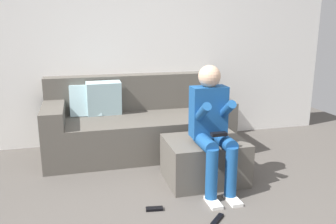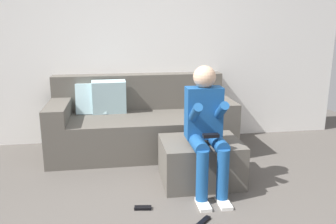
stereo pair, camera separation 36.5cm
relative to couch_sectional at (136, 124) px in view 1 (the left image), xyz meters
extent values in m
cube|color=white|center=(0.06, 0.46, 1.05)|extent=(5.38, 0.10, 2.78)
cube|color=#59544C|center=(0.01, -0.07, -0.11)|extent=(2.14, 0.96, 0.45)
cube|color=#59544C|center=(0.01, 0.30, 0.34)|extent=(2.14, 0.22, 0.45)
cube|color=#59544C|center=(-0.94, -0.07, 0.21)|extent=(0.24, 0.96, 0.19)
cube|color=#59544C|center=(0.97, -0.07, 0.21)|extent=(0.24, 0.96, 0.19)
cube|color=silver|center=(-0.57, 0.12, 0.30)|extent=(0.38, 0.19, 0.38)
cube|color=silver|center=(-0.36, 0.10, 0.31)|extent=(0.41, 0.22, 0.42)
cube|color=#59544C|center=(0.52, -1.01, -0.13)|extent=(0.76, 0.60, 0.42)
cube|color=#194C8C|center=(0.51, -1.09, 0.38)|extent=(0.33, 0.17, 0.48)
sphere|color=#D8AD8C|center=(0.51, -1.09, 0.72)|extent=(0.21, 0.21, 0.21)
cylinder|color=#194C8C|center=(0.42, -1.26, 0.15)|extent=(0.12, 0.35, 0.12)
cylinder|color=#194C8C|center=(0.42, -1.44, -0.08)|extent=(0.11, 0.11, 0.45)
cube|color=white|center=(0.42, -1.50, -0.32)|extent=(0.10, 0.22, 0.03)
cylinder|color=#194C8C|center=(0.40, -1.21, 0.40)|extent=(0.08, 0.34, 0.27)
cylinder|color=#194C8C|center=(0.61, -1.26, 0.15)|extent=(0.12, 0.35, 0.12)
cylinder|color=#194C8C|center=(0.61, -1.44, -0.08)|extent=(0.11, 0.11, 0.45)
cube|color=white|center=(0.61, -1.50, -0.32)|extent=(0.10, 0.22, 0.03)
cylinder|color=#194C8C|center=(0.63, -1.21, 0.41)|extent=(0.08, 0.32, 0.26)
cube|color=black|center=(0.51, -1.35, 0.25)|extent=(0.14, 0.06, 0.03)
cube|color=black|center=(0.35, -1.76, -0.33)|extent=(0.16, 0.16, 0.02)
cube|color=black|center=(-0.09, -1.47, -0.33)|extent=(0.15, 0.07, 0.02)
camera|label=1|loc=(-0.65, -4.07, 1.18)|focal=37.61mm
camera|label=2|loc=(-0.29, -4.15, 1.18)|focal=37.61mm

